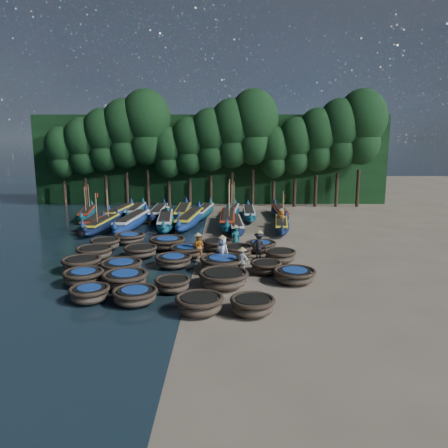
{
  "coord_description": "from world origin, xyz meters",
  "views": [
    {
      "loc": [
        1.94,
        -27.67,
        7.39
      ],
      "look_at": [
        1.69,
        3.34,
        1.3
      ],
      "focal_mm": 35.0,
      "sensor_mm": 36.0,
      "label": 1
    }
  ],
  "objects_px": {
    "coracle_24": "(261,246)",
    "fisherman_0": "(222,251)",
    "coracle_4": "(253,305)",
    "long_boat_9": "(87,213)",
    "coracle_16": "(140,251)",
    "long_boat_2": "(103,224)",
    "coracle_20": "(105,244)",
    "long_boat_5": "(190,219)",
    "long_boat_6": "(228,219)",
    "coracle_3": "(199,304)",
    "coracle_22": "(167,243)",
    "long_boat_10": "(119,212)",
    "long_boat_4": "(166,221)",
    "fisherman_2": "(198,246)",
    "fisherman_5": "(167,214)",
    "fisherman_1": "(236,237)",
    "coracle_1": "(90,294)",
    "coracle_13": "(223,263)",
    "coracle_14": "(266,267)",
    "long_boat_14": "(203,212)",
    "coracle_15": "(95,252)",
    "long_boat_7": "(236,225)",
    "fisherman_4": "(242,261)",
    "fisherman_6": "(281,218)",
    "coracle_6": "(125,279)",
    "coracle_17": "(187,251)",
    "fisherman_3": "(259,245)",
    "coracle_9": "(295,275)",
    "coracle_23": "(217,244)",
    "coracle_5": "(84,277)",
    "long_boat_13": "(183,212)",
    "coracle_12": "(174,261)",
    "long_boat_17": "(280,212)",
    "long_boat_12": "(159,212)",
    "coracle_2": "(135,296)",
    "coracle_21": "(129,238)",
    "long_boat_15": "(232,212)",
    "coracle_8": "(224,278)",
    "coracle_11": "(121,267)",
    "coracle_19": "(280,256)",
    "long_boat_1": "(97,221)"
  },
  "relations": [
    {
      "from": "coracle_20",
      "to": "coracle_16",
      "type": "bearing_deg",
      "value": -34.22
    },
    {
      "from": "long_boat_7",
      "to": "long_boat_9",
      "type": "distance_m",
      "value": 14.91
    },
    {
      "from": "coracle_17",
      "to": "long_boat_1",
      "type": "bearing_deg",
      "value": 131.18
    },
    {
      "from": "long_boat_9",
      "to": "long_boat_14",
      "type": "bearing_deg",
      "value": -5.99
    },
    {
      "from": "coracle_1",
      "to": "coracle_22",
      "type": "bearing_deg",
      "value": 76.95
    },
    {
      "from": "coracle_15",
      "to": "long_boat_7",
      "type": "height_order",
      "value": "long_boat_7"
    },
    {
      "from": "coracle_5",
      "to": "long_boat_2",
      "type": "relative_size",
      "value": 0.32
    },
    {
      "from": "fisherman_0",
      "to": "long_boat_15",
      "type": "bearing_deg",
      "value": 118.93
    },
    {
      "from": "coracle_13",
      "to": "coracle_14",
      "type": "relative_size",
      "value": 1.59
    },
    {
      "from": "coracle_3",
      "to": "long_boat_9",
      "type": "bearing_deg",
      "value": 117.9
    },
    {
      "from": "coracle_17",
      "to": "long_boat_4",
      "type": "bearing_deg",
      "value": 105.71
    },
    {
      "from": "coracle_4",
      "to": "coracle_23",
      "type": "height_order",
      "value": "coracle_4"
    },
    {
      "from": "coracle_3",
      "to": "long_boat_4",
      "type": "height_order",
      "value": "long_boat_4"
    },
    {
      "from": "long_boat_13",
      "to": "long_boat_4",
      "type": "bearing_deg",
      "value": -103.49
    },
    {
      "from": "coracle_11",
      "to": "coracle_23",
      "type": "height_order",
      "value": "coracle_11"
    },
    {
      "from": "coracle_4",
      "to": "coracle_13",
      "type": "height_order",
      "value": "coracle_13"
    },
    {
      "from": "coracle_4",
      "to": "long_boat_9",
      "type": "bearing_deg",
      "value": 122.08
    },
    {
      "from": "long_boat_10",
      "to": "fisherman_0",
      "type": "bearing_deg",
      "value": -52.36
    },
    {
      "from": "coracle_20",
      "to": "long_boat_5",
      "type": "height_order",
      "value": "long_boat_5"
    },
    {
      "from": "coracle_20",
      "to": "fisherman_1",
      "type": "relative_size",
      "value": 1.05
    },
    {
      "from": "coracle_6",
      "to": "coracle_17",
      "type": "bearing_deg",
      "value": 66.89
    },
    {
      "from": "long_boat_2",
      "to": "coracle_13",
      "type": "bearing_deg",
      "value": -43.9
    },
    {
      "from": "coracle_16",
      "to": "long_boat_2",
      "type": "bearing_deg",
      "value": 119.68
    },
    {
      "from": "long_boat_13",
      "to": "fisherman_6",
      "type": "xyz_separation_m",
      "value": [
        8.69,
        -4.94,
        0.3
      ]
    },
    {
      "from": "coracle_24",
      "to": "long_boat_6",
      "type": "relative_size",
      "value": 0.27
    },
    {
      "from": "coracle_24",
      "to": "long_boat_9",
      "type": "relative_size",
      "value": 0.33
    },
    {
      "from": "coracle_8",
      "to": "long_boat_5",
      "type": "bearing_deg",
      "value": 100.86
    },
    {
      "from": "long_boat_12",
      "to": "long_boat_14",
      "type": "height_order",
      "value": "long_boat_12"
    },
    {
      "from": "long_boat_7",
      "to": "fisherman_6",
      "type": "distance_m",
      "value": 3.95
    },
    {
      "from": "coracle_3",
      "to": "coracle_22",
      "type": "bearing_deg",
      "value": 104.61
    },
    {
      "from": "coracle_4",
      "to": "fisherman_0",
      "type": "relative_size",
      "value": 1.06
    },
    {
      "from": "coracle_4",
      "to": "fisherman_5",
      "type": "xyz_separation_m",
      "value": [
        -6.39,
        20.45,
        0.34
      ]
    },
    {
      "from": "coracle_19",
      "to": "fisherman_0",
      "type": "height_order",
      "value": "fisherman_0"
    },
    {
      "from": "coracle_17",
      "to": "long_boat_17",
      "type": "relative_size",
      "value": 0.28
    },
    {
      "from": "coracle_6",
      "to": "long_boat_17",
      "type": "xyz_separation_m",
      "value": [
        10.04,
        20.0,
        0.04
      ]
    },
    {
      "from": "coracle_22",
      "to": "coracle_11",
      "type": "bearing_deg",
      "value": -107.81
    },
    {
      "from": "coracle_2",
      "to": "coracle_21",
      "type": "distance_m",
      "value": 11.88
    },
    {
      "from": "coracle_6",
      "to": "coracle_13",
      "type": "distance_m",
      "value": 5.64
    },
    {
      "from": "fisherman_4",
      "to": "fisherman_6",
      "type": "xyz_separation_m",
      "value": [
        3.69,
        12.6,
        0.05
      ]
    },
    {
      "from": "long_boat_6",
      "to": "fisherman_3",
      "type": "distance_m",
      "value": 10.32
    },
    {
      "from": "long_boat_2",
      "to": "long_boat_13",
      "type": "xyz_separation_m",
      "value": [
        5.98,
        5.74,
        0.06
      ]
    },
    {
      "from": "coracle_24",
      "to": "coracle_12",
      "type": "bearing_deg",
      "value": -146.12
    },
    {
      "from": "coracle_9",
      "to": "coracle_1",
      "type": "bearing_deg",
      "value": -164.02
    },
    {
      "from": "coracle_8",
      "to": "coracle_11",
      "type": "distance_m",
      "value": 6.01
    },
    {
      "from": "coracle_24",
      "to": "long_boat_9",
      "type": "bearing_deg",
      "value": 141.68
    },
    {
      "from": "coracle_24",
      "to": "fisherman_0",
      "type": "relative_size",
      "value": 1.22
    },
    {
      "from": "coracle_22",
      "to": "long_boat_4",
      "type": "xyz_separation_m",
      "value": [
        -1.16,
        7.44,
        0.12
      ]
    },
    {
      "from": "coracle_3",
      "to": "fisherman_0",
      "type": "relative_size",
      "value": 1.27
    },
    {
      "from": "fisherman_2",
      "to": "fisherman_5",
      "type": "relative_size",
      "value": 1.04
    },
    {
      "from": "coracle_23",
      "to": "long_boat_13",
      "type": "relative_size",
      "value": 0.24
    }
  ]
}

